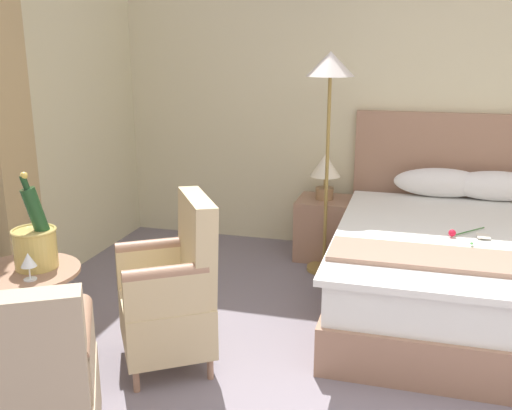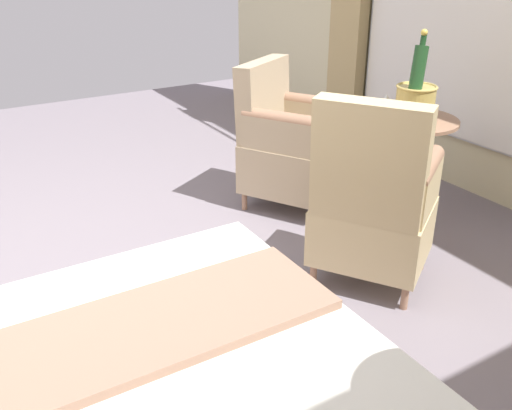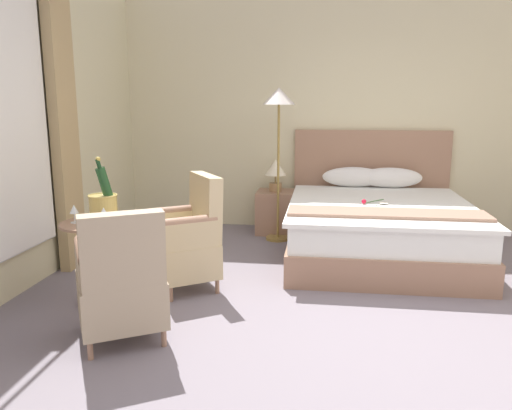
{
  "view_description": "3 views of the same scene",
  "coord_description": "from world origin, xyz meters",
  "px_view_note": "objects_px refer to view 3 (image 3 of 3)",
  "views": [
    {
      "loc": [
        -0.23,
        -2.04,
        1.78
      ],
      "look_at": [
        -1.11,
        1.09,
        0.88
      ],
      "focal_mm": 40.0,
      "sensor_mm": 36.0,
      "label": 1
    },
    {
      "loc": [
        0.3,
        2.57,
        1.62
      ],
      "look_at": [
        -0.68,
        0.94,
        0.73
      ],
      "focal_mm": 40.0,
      "sensor_mm": 36.0,
      "label": 2
    },
    {
      "loc": [
        -0.37,
        -3.33,
        1.59
      ],
      "look_at": [
        -0.96,
        0.98,
        0.7
      ],
      "focal_mm": 35.0,
      "sensor_mm": 36.0,
      "label": 3
    }
  ],
  "objects_px": {
    "bed": "(377,223)",
    "bedside_lamp": "(276,170)",
    "nightstand": "(275,212)",
    "floor_lamp_brass": "(279,111)",
    "wine_glass_near_bucket": "(74,210)",
    "wine_glass_near_edge": "(104,213)",
    "side_table_round": "(99,256)",
    "champagne_bucket": "(104,203)",
    "armchair_facing_bed": "(121,283)",
    "armchair_by_window": "(190,239)"
  },
  "relations": [
    {
      "from": "wine_glass_near_edge",
      "to": "armchair_facing_bed",
      "type": "xyz_separation_m",
      "value": [
        0.33,
        -0.51,
        -0.36
      ]
    },
    {
      "from": "bedside_lamp",
      "to": "side_table_round",
      "type": "xyz_separation_m",
      "value": [
        -1.18,
        -2.42,
        -0.39
      ]
    },
    {
      "from": "champagne_bucket",
      "to": "armchair_facing_bed",
      "type": "distance_m",
      "value": 0.87
    },
    {
      "from": "wine_glass_near_bucket",
      "to": "wine_glass_near_edge",
      "type": "height_order",
      "value": "wine_glass_near_bucket"
    },
    {
      "from": "floor_lamp_brass",
      "to": "armchair_facing_bed",
      "type": "distance_m",
      "value": 3.01
    },
    {
      "from": "champagne_bucket",
      "to": "floor_lamp_brass",
      "type": "bearing_deg",
      "value": 59.26
    },
    {
      "from": "bed",
      "to": "wine_glass_near_bucket",
      "type": "distance_m",
      "value": 3.07
    },
    {
      "from": "nightstand",
      "to": "floor_lamp_brass",
      "type": "relative_size",
      "value": 0.3
    },
    {
      "from": "nightstand",
      "to": "armchair_facing_bed",
      "type": "distance_m",
      "value": 3.11
    },
    {
      "from": "floor_lamp_brass",
      "to": "armchair_by_window",
      "type": "bearing_deg",
      "value": -110.12
    },
    {
      "from": "floor_lamp_brass",
      "to": "champagne_bucket",
      "type": "height_order",
      "value": "floor_lamp_brass"
    },
    {
      "from": "bedside_lamp",
      "to": "wine_glass_near_edge",
      "type": "relative_size",
      "value": 2.77
    },
    {
      "from": "bed",
      "to": "bedside_lamp",
      "type": "distance_m",
      "value": 1.46
    },
    {
      "from": "bedside_lamp",
      "to": "armchair_by_window",
      "type": "distance_m",
      "value": 2.1
    },
    {
      "from": "bedside_lamp",
      "to": "side_table_round",
      "type": "bearing_deg",
      "value": -116.05
    },
    {
      "from": "champagne_bucket",
      "to": "armchair_facing_bed",
      "type": "xyz_separation_m",
      "value": [
        0.4,
        -0.66,
        -0.4
      ]
    },
    {
      "from": "champagne_bucket",
      "to": "armchair_facing_bed",
      "type": "relative_size",
      "value": 0.55
    },
    {
      "from": "bed",
      "to": "armchair_by_window",
      "type": "relative_size",
      "value": 2.29
    },
    {
      "from": "wine_glass_near_edge",
      "to": "champagne_bucket",
      "type": "bearing_deg",
      "value": 113.88
    },
    {
      "from": "wine_glass_near_edge",
      "to": "nightstand",
      "type": "bearing_deg",
      "value": 66.88
    },
    {
      "from": "floor_lamp_brass",
      "to": "wine_glass_near_bucket",
      "type": "xyz_separation_m",
      "value": [
        -1.4,
        -2.13,
        -0.73
      ]
    },
    {
      "from": "side_table_round",
      "to": "wine_glass_near_edge",
      "type": "distance_m",
      "value": 0.41
    },
    {
      "from": "bedside_lamp",
      "to": "wine_glass_near_edge",
      "type": "distance_m",
      "value": 2.73
    },
    {
      "from": "nightstand",
      "to": "wine_glass_near_edge",
      "type": "relative_size",
      "value": 3.7
    },
    {
      "from": "floor_lamp_brass",
      "to": "side_table_round",
      "type": "height_order",
      "value": "floor_lamp_brass"
    },
    {
      "from": "wine_glass_near_edge",
      "to": "armchair_by_window",
      "type": "distance_m",
      "value": 0.81
    },
    {
      "from": "side_table_round",
      "to": "wine_glass_near_edge",
      "type": "bearing_deg",
      "value": -40.98
    },
    {
      "from": "champagne_bucket",
      "to": "armchair_by_window",
      "type": "distance_m",
      "value": 0.79
    },
    {
      "from": "bed",
      "to": "champagne_bucket",
      "type": "height_order",
      "value": "bed"
    },
    {
      "from": "bed",
      "to": "armchair_by_window",
      "type": "xyz_separation_m",
      "value": [
        -1.71,
        -1.25,
        0.11
      ]
    },
    {
      "from": "bed",
      "to": "bedside_lamp",
      "type": "bearing_deg",
      "value": 147.37
    },
    {
      "from": "bedside_lamp",
      "to": "wine_glass_near_bucket",
      "type": "bearing_deg",
      "value": -118.59
    },
    {
      "from": "bedside_lamp",
      "to": "side_table_round",
      "type": "height_order",
      "value": "bedside_lamp"
    },
    {
      "from": "bed",
      "to": "nightstand",
      "type": "distance_m",
      "value": 1.39
    },
    {
      "from": "side_table_round",
      "to": "armchair_facing_bed",
      "type": "xyz_separation_m",
      "value": [
        0.44,
        -0.6,
        0.02
      ]
    },
    {
      "from": "side_table_round",
      "to": "champagne_bucket",
      "type": "height_order",
      "value": "champagne_bucket"
    },
    {
      "from": "armchair_by_window",
      "to": "floor_lamp_brass",
      "type": "bearing_deg",
      "value": 69.88
    },
    {
      "from": "nightstand",
      "to": "side_table_round",
      "type": "relative_size",
      "value": 0.78
    },
    {
      "from": "champagne_bucket",
      "to": "wine_glass_near_edge",
      "type": "xyz_separation_m",
      "value": [
        0.07,
        -0.16,
        -0.04
      ]
    },
    {
      "from": "wine_glass_near_bucket",
      "to": "bedside_lamp",
      "type": "bearing_deg",
      "value": 61.41
    },
    {
      "from": "nightstand",
      "to": "champagne_bucket",
      "type": "distance_m",
      "value": 2.67
    },
    {
      "from": "floor_lamp_brass",
      "to": "wine_glass_near_edge",
      "type": "distance_m",
      "value": 2.57
    },
    {
      "from": "wine_glass_near_edge",
      "to": "floor_lamp_brass",
      "type": "bearing_deg",
      "value": 62.52
    },
    {
      "from": "bedside_lamp",
      "to": "armchair_by_window",
      "type": "relative_size",
      "value": 0.39
    },
    {
      "from": "armchair_by_window",
      "to": "bed",
      "type": "bearing_deg",
      "value": 36.03
    },
    {
      "from": "wine_glass_near_bucket",
      "to": "champagne_bucket",
      "type": "bearing_deg",
      "value": 27.52
    },
    {
      "from": "nightstand",
      "to": "armchair_by_window",
      "type": "bearing_deg",
      "value": -105.33
    },
    {
      "from": "armchair_facing_bed",
      "to": "bedside_lamp",
      "type": "bearing_deg",
      "value": 76.19
    },
    {
      "from": "side_table_round",
      "to": "bedside_lamp",
      "type": "bearing_deg",
      "value": 63.95
    },
    {
      "from": "bedside_lamp",
      "to": "floor_lamp_brass",
      "type": "height_order",
      "value": "floor_lamp_brass"
    }
  ]
}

